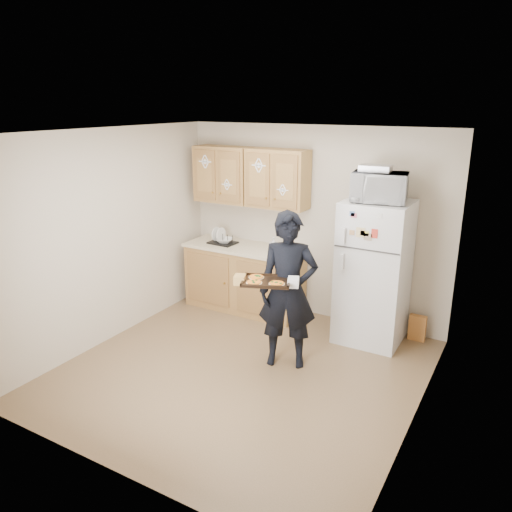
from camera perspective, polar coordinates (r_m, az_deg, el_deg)
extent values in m
plane|color=brown|center=(5.51, -1.62, -12.96)|extent=(3.60, 3.60, 0.00)
plane|color=silver|center=(4.77, -1.89, 13.96)|extent=(3.60, 3.60, 0.00)
cube|color=#BFB19B|center=(6.55, 6.51, 3.70)|extent=(3.60, 0.04, 2.50)
cube|color=#BFB19B|center=(3.69, -16.60, -7.92)|extent=(3.60, 0.04, 2.50)
cube|color=#BFB19B|center=(6.10, -16.34, 2.09)|extent=(0.04, 3.60, 2.50)
cube|color=#BFB19B|center=(4.39, 18.79, -4.04)|extent=(0.04, 3.60, 2.50)
cube|color=silver|center=(6.02, 13.29, -1.86)|extent=(0.75, 0.70, 1.70)
cube|color=#945B33|center=(6.88, -1.30, -2.64)|extent=(1.60, 0.60, 0.86)
cube|color=beige|center=(6.74, -1.33, 0.95)|extent=(1.64, 0.64, 0.04)
cube|color=#945B33|center=(6.86, -3.70, 9.30)|extent=(0.80, 0.33, 0.75)
cube|color=#945B33|center=(6.45, 2.48, 8.80)|extent=(0.80, 0.33, 0.75)
cube|color=gold|center=(6.38, 17.95, -7.82)|extent=(0.20, 0.07, 0.32)
imported|color=black|center=(5.31, 3.68, -3.98)|extent=(0.73, 0.61, 1.71)
cube|color=black|center=(5.06, 1.19, -2.96)|extent=(0.59, 0.51, 0.04)
cylinder|color=orange|center=(5.00, -0.22, -3.02)|extent=(0.16, 0.16, 0.02)
cylinder|color=orange|center=(4.97, 2.38, -3.15)|extent=(0.16, 0.16, 0.02)
cylinder|color=orange|center=(5.15, 0.04, -2.40)|extent=(0.16, 0.16, 0.02)
imported|color=silver|center=(5.72, 13.92, 7.63)|extent=(0.66, 0.50, 0.33)
cube|color=silver|center=(5.74, 13.51, 9.72)|extent=(0.36, 0.26, 0.07)
cube|color=black|center=(6.87, -3.83, 2.03)|extent=(0.38, 0.29, 0.14)
imported|color=silver|center=(6.86, -3.63, 1.80)|extent=(0.29, 0.29, 0.06)
imported|color=silver|center=(6.42, 2.02, 1.26)|extent=(0.11, 0.11, 0.21)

